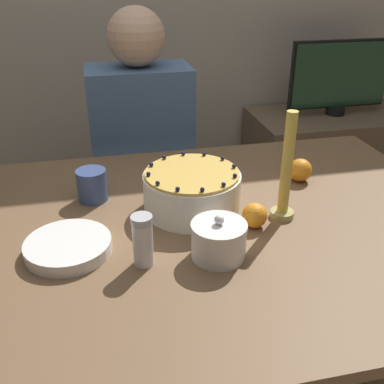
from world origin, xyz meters
The scene contains 12 objects.
dining_table centered at (0.00, 0.00, 0.67)m, with size 1.49×1.06×0.77m.
cake centered at (-0.02, 0.09, 0.83)m, with size 0.27×0.27×0.13m.
sugar_bowl centered at (-0.01, -0.15, 0.82)m, with size 0.13×0.13×0.11m.
sugar_shaker centered at (-0.19, -0.14, 0.84)m, with size 0.05×0.05×0.13m.
plate_stack centered at (-0.36, -0.05, 0.79)m, with size 0.21×0.21×0.03m.
candle centered at (0.21, -0.01, 0.90)m, with size 0.06×0.06×0.30m.
cup centered at (-0.29, 0.21, 0.82)m, with size 0.09×0.09×0.09m.
orange_fruit_0 centered at (0.12, -0.04, 0.81)m, with size 0.07×0.07×0.07m.
orange_fruit_1 centered at (0.35, 0.19, 0.81)m, with size 0.07×0.07×0.07m.
person_man_blue_shirt centered at (-0.09, 0.73, 0.55)m, with size 0.40×0.34×1.26m.
side_cabinet centered at (0.99, 1.12, 0.33)m, with size 0.87×0.48×0.66m.
tv_monitor centered at (0.99, 1.12, 0.86)m, with size 0.55×0.10×0.38m.
Camera 1 is at (-0.26, -1.00, 1.41)m, focal length 42.00 mm.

